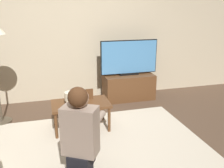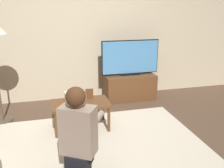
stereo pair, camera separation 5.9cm
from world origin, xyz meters
TOP-DOWN VIEW (x-y plane):
  - ground_plane at (0.00, 0.00)m, footprint 10.00×10.00m
  - wall_back at (0.00, 1.93)m, footprint 10.00×0.06m
  - rug at (0.00, 0.00)m, footprint 2.76×2.05m
  - tv_stand at (0.97, 1.59)m, footprint 0.92×0.43m
  - tv at (0.97, 1.59)m, footprint 1.05×0.08m
  - coffee_table at (-0.07, 0.60)m, footprint 0.79×0.47m
  - person_kneeling at (-0.23, -0.42)m, footprint 0.62×0.81m
  - picture_frame at (0.08, 0.71)m, footprint 0.11×0.01m
  - table_lamp at (-0.19, 0.58)m, footprint 0.18×0.18m

SIDE VIEW (x-z plane):
  - ground_plane at x=0.00m, z-range 0.00..0.00m
  - rug at x=0.00m, z-range 0.00..0.02m
  - tv_stand at x=0.97m, z-range 0.00..0.46m
  - coffee_table at x=-0.07m, z-range 0.15..0.55m
  - picture_frame at x=0.08m, z-range 0.40..0.55m
  - person_kneeling at x=-0.23m, z-range 0.01..0.95m
  - table_lamp at x=-0.19m, z-range 0.42..0.59m
  - tv at x=0.97m, z-range 0.47..1.10m
  - wall_back at x=0.00m, z-range 0.00..2.60m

